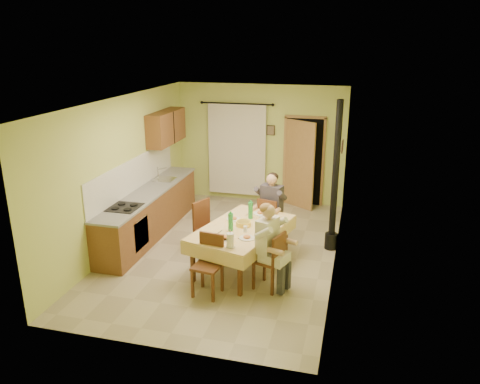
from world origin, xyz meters
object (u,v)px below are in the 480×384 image
(dining_table, at_px, (242,247))
(chair_far, at_px, (270,230))
(chair_near, at_px, (208,277))
(chair_left, at_px, (209,239))
(man_right, at_px, (269,237))
(man_far, at_px, (271,201))
(stove_flue, at_px, (334,197))
(chair_right, at_px, (269,272))

(dining_table, distance_m, chair_far, 1.11)
(chair_near, xyz_separation_m, chair_left, (-0.42, 1.36, 0.00))
(chair_left, height_order, man_right, man_right)
(chair_near, xyz_separation_m, man_far, (0.58, 2.07, 0.59))
(chair_near, bearing_deg, man_far, -98.42)
(man_far, bearing_deg, dining_table, -90.00)
(stove_flue, bearing_deg, chair_near, -128.78)
(chair_far, height_order, chair_near, chair_near)
(chair_near, xyz_separation_m, stove_flue, (1.74, 2.16, 0.73))
(dining_table, relative_size, stove_flue, 0.78)
(dining_table, relative_size, chair_right, 2.28)
(dining_table, bearing_deg, man_far, 90.66)
(chair_far, relative_size, man_far, 0.68)
(chair_near, relative_size, chair_right, 1.00)
(man_right, bearing_deg, man_far, 28.80)
(chair_near, xyz_separation_m, chair_right, (0.88, 0.41, -0.00))
(chair_far, relative_size, chair_left, 0.95)
(dining_table, distance_m, man_far, 1.22)
(chair_far, height_order, man_right, man_right)
(chair_far, distance_m, chair_right, 1.68)
(dining_table, relative_size, man_right, 1.57)
(dining_table, xyz_separation_m, stove_flue, (1.44, 1.16, 0.65))
(chair_near, bearing_deg, man_right, -147.16)
(dining_table, xyz_separation_m, chair_near, (-0.29, -1.00, -0.09))
(chair_far, relative_size, stove_flue, 0.34)
(dining_table, relative_size, man_far, 1.57)
(dining_table, distance_m, chair_left, 0.81)
(chair_far, distance_m, man_right, 1.77)
(man_right, bearing_deg, chair_left, 72.60)
(chair_far, bearing_deg, chair_right, -64.52)
(chair_near, distance_m, chair_right, 0.98)
(man_far, bearing_deg, chair_left, -129.66)
(man_right, bearing_deg, chair_near, 134.45)
(man_far, bearing_deg, stove_flue, 19.15)
(chair_far, xyz_separation_m, chair_left, (-1.00, -0.70, 0.00))
(chair_right, height_order, chair_left, chair_left)
(chair_far, xyz_separation_m, chair_right, (0.31, -1.65, 0.00))
(chair_far, relative_size, chair_near, 0.99)
(chair_near, xyz_separation_m, man_right, (0.87, 0.42, 0.59))
(chair_right, bearing_deg, man_far, 29.19)
(dining_table, height_order, chair_far, chair_far)
(man_far, height_order, man_right, same)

